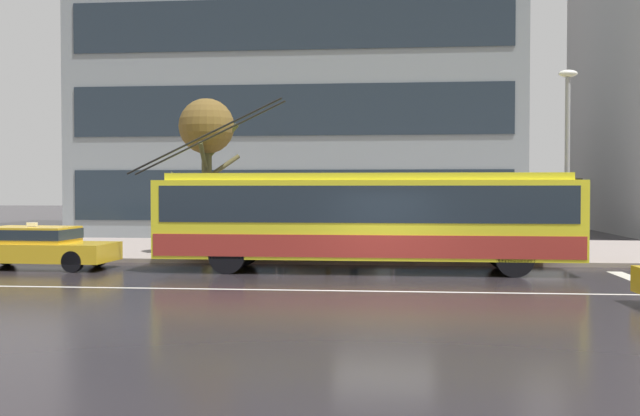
{
  "coord_description": "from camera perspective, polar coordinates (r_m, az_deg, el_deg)",
  "views": [
    {
      "loc": [
        0.13,
        -18.31,
        2.42
      ],
      "look_at": [
        -1.93,
        3.11,
        1.84
      ],
      "focal_mm": 40.93,
      "sensor_mm": 36.0,
      "label": 1
    }
  ],
  "objects": [
    {
      "name": "street_lamp",
      "position": [
        24.65,
        18.77,
        4.59
      ],
      "size": [
        0.6,
        0.32,
        6.06
      ],
      "color": "gray",
      "rests_on": "sidewalk_slab"
    },
    {
      "name": "lane_centre_line",
      "position": [
        17.28,
        5.03,
        -6.5
      ],
      "size": [
        72.0,
        0.14,
        0.01
      ],
      "primitive_type": "cube",
      "color": "silver",
      "rests_on": "ground_plane"
    },
    {
      "name": "bus_shelter",
      "position": [
        24.44,
        1.32,
        0.88
      ],
      "size": [
        4.09,
        1.88,
        2.63
      ],
      "color": "gray",
      "rests_on": "sidewalk_slab"
    },
    {
      "name": "taxi_queued_behind_bus",
      "position": [
        23.64,
        -21.33,
        -2.73
      ],
      "size": [
        4.69,
        2.04,
        1.39
      ],
      "color": "gold",
      "rests_on": "ground_plane"
    },
    {
      "name": "crosswalk_stripe_edge_near",
      "position": [
        20.8,
        23.72,
        -5.26
      ],
      "size": [
        0.44,
        4.4,
        0.01
      ],
      "primitive_type": "cube",
      "color": "beige",
      "rests_on": "ground_plane"
    },
    {
      "name": "ground_plane",
      "position": [
        18.47,
        5.06,
        -5.99
      ],
      "size": [
        160.0,
        160.0,
        0.0
      ],
      "primitive_type": "plane",
      "color": "#252125"
    },
    {
      "name": "street_tree_bare",
      "position": [
        25.69,
        -8.86,
        5.94
      ],
      "size": [
        2.36,
        2.0,
        5.4
      ],
      "color": "#4C4B2C",
      "rests_on": "sidewalk_slab"
    },
    {
      "name": "sidewalk_slab",
      "position": [
        28.02,
        5.21,
        -3.27
      ],
      "size": [
        80.0,
        10.0,
        0.14
      ],
      "primitive_type": "cube",
      "color": "gray",
      "rests_on": "ground_plane"
    },
    {
      "name": "pedestrian_walking_past",
      "position": [
        24.14,
        2.7,
        -1.47
      ],
      "size": [
        0.48,
        0.48,
        1.7
      ],
      "color": "#192B45",
      "rests_on": "sidewalk_slab"
    },
    {
      "name": "trolleybus",
      "position": [
        21.35,
        3.62,
        -0.72
      ],
      "size": [
        13.14,
        2.58,
        5.07
      ],
      "color": "yellow",
      "rests_on": "ground_plane"
    },
    {
      "name": "pedestrian_approaching_curb",
      "position": [
        24.52,
        0.72,
        0.04
      ],
      "size": [
        1.24,
        1.24,
        1.99
      ],
      "color": "brown",
      "rests_on": "sidewalk_slab"
    },
    {
      "name": "pedestrian_at_shelter",
      "position": [
        26.15,
        -1.87,
        0.16
      ],
      "size": [
        1.45,
        1.45,
        2.05
      ],
      "color": "#46474C",
      "rests_on": "sidewalk_slab"
    }
  ]
}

